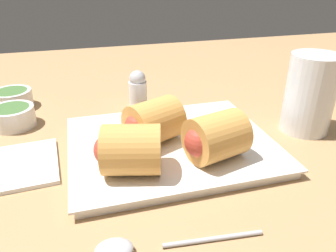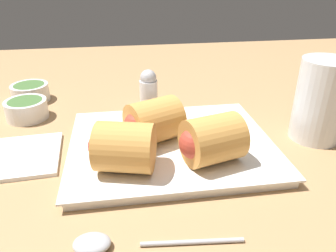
{
  "view_description": "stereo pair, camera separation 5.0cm",
  "coord_description": "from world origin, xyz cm",
  "views": [
    {
      "loc": [
        -11.69,
        -38.58,
        27.47
      ],
      "look_at": [
        -0.46,
        1.97,
        6.04
      ],
      "focal_mm": 35.0,
      "sensor_mm": 36.0,
      "label": 1
    },
    {
      "loc": [
        -6.8,
        -39.63,
        27.47
      ],
      "look_at": [
        -0.46,
        1.97,
        6.04
      ],
      "focal_mm": 35.0,
      "sensor_mm": 36.0,
      "label": 2
    }
  ],
  "objects": [
    {
      "name": "salt_shaker",
      "position": [
        -1.57,
        19.59,
        5.51
      ],
      "size": [
        3.47,
        3.47,
        7.11
      ],
      "color": "silver",
      "rests_on": "table_surface"
    },
    {
      "name": "roll_back_left",
      "position": [
        -7.3,
        -4.08,
        6.68
      ],
      "size": [
        8.83,
        7.93,
        6.36
      ],
      "color": "#D19347",
      "rests_on": "serving_plate"
    },
    {
      "name": "roll_front_left",
      "position": [
        -2.85,
        2.46,
        6.68
      ],
      "size": [
        9.09,
        8.7,
        6.36
      ],
      "color": "#D19347",
      "rests_on": "serving_plate"
    },
    {
      "name": "table_surface",
      "position": [
        0.0,
        0.0,
        1.0
      ],
      "size": [
        180.0,
        140.0,
        2.0
      ],
      "color": "#A87F54",
      "rests_on": "ground"
    },
    {
      "name": "drinking_glass",
      "position": [
        23.22,
        2.46,
        8.36
      ],
      "size": [
        7.76,
        7.76,
        12.72
      ],
      "color": "silver",
      "rests_on": "table_surface"
    },
    {
      "name": "dipping_bowl_near",
      "position": [
        -23.7,
        16.78,
        3.84
      ],
      "size": [
        7.23,
        7.23,
        3.37
      ],
      "color": "white",
      "rests_on": "table_surface"
    },
    {
      "name": "napkin",
      "position": [
        -23.12,
        2.81,
        2.3
      ],
      "size": [
        14.4,
        12.5,
        0.6
      ],
      "color": "white",
      "rests_on": "table_surface"
    },
    {
      "name": "spoon",
      "position": [
        -9.11,
        -15.6,
        2.59
      ],
      "size": [
        17.08,
        3.25,
        1.3
      ],
      "color": "#B2B2B7",
      "rests_on": "table_surface"
    },
    {
      "name": "roll_front_right",
      "position": [
        4.02,
        -4.05,
        6.68
      ],
      "size": [
        8.85,
        7.99,
        6.36
      ],
      "color": "#D19347",
      "rests_on": "serving_plate"
    },
    {
      "name": "dipping_bowl_far",
      "position": [
        -24.85,
        25.3,
        3.84
      ],
      "size": [
        7.23,
        7.23,
        3.37
      ],
      "color": "white",
      "rests_on": "table_surface"
    },
    {
      "name": "serving_plate",
      "position": [
        -0.46,
        1.97,
        2.76
      ],
      "size": [
        29.57,
        24.1,
        1.5
      ],
      "color": "white",
      "rests_on": "table_surface"
    }
  ]
}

